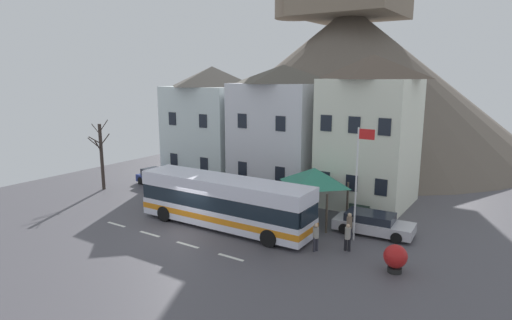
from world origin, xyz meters
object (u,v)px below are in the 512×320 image
at_px(parked_car_02, 197,189).
at_px(pedestrian_01, 348,237).
at_px(pedestrian_00, 349,226).
at_px(townhouse_01, 283,128).
at_px(flagpole, 358,176).
at_px(transit_bus, 224,203).
at_px(harbour_buoy, 395,257).
at_px(parked_car_01, 373,223).
at_px(hilltop_castle, 348,76).
at_px(public_bench, 358,211).
at_px(townhouse_02, 370,131).
at_px(townhouse_00, 213,123).
at_px(pedestrian_02, 316,236).
at_px(bare_tree_00, 101,155).
at_px(bus_shelter, 314,176).
at_px(parked_car_00, 157,177).

distance_m(parked_car_02, pedestrian_01, 14.01).
xyz_separation_m(pedestrian_00, pedestrian_01, (0.55, -1.64, -0.01)).
height_order(townhouse_01, flagpole, townhouse_01).
height_order(townhouse_01, transit_bus, townhouse_01).
relative_size(pedestrian_01, harbour_buoy, 1.10).
xyz_separation_m(parked_car_01, pedestrian_00, (-0.84, -1.62, 0.19)).
xyz_separation_m(townhouse_01, hilltop_castle, (-2.96, 21.16, 4.08)).
xyz_separation_m(parked_car_02, public_bench, (12.18, 2.08, -0.14)).
bearing_deg(transit_bus, townhouse_02, 59.63).
xyz_separation_m(townhouse_00, flagpole, (16.51, -7.74, -1.21)).
xyz_separation_m(townhouse_01, townhouse_02, (7.24, -0.20, 0.30)).
height_order(townhouse_00, pedestrian_02, townhouse_00).
xyz_separation_m(townhouse_00, pedestrian_01, (16.69, -9.39, -4.20)).
distance_m(harbour_buoy, bare_tree_00, 24.55).
xyz_separation_m(townhouse_00, public_bench, (15.28, -3.91, -4.53)).
relative_size(hilltop_castle, bus_shelter, 12.12).
bearing_deg(pedestrian_01, parked_car_02, 165.94).
distance_m(townhouse_01, bus_shelter, 8.41).
xyz_separation_m(parked_car_01, flagpole, (-0.47, -1.61, 3.17)).
height_order(hilltop_castle, pedestrian_02, hilltop_castle).
bearing_deg(parked_car_02, pedestrian_00, -8.78).
bearing_deg(harbour_buoy, townhouse_01, 139.34).
distance_m(townhouse_00, parked_car_01, 18.57).
xyz_separation_m(pedestrian_01, public_bench, (-1.41, 5.48, -0.34)).
relative_size(townhouse_02, bus_shelter, 2.96).
height_order(public_bench, flagpole, flagpole).
distance_m(townhouse_02, harbour_buoy, 12.33).
relative_size(townhouse_02, harbour_buoy, 7.76).
distance_m(hilltop_castle, pedestrian_02, 34.33).
bearing_deg(pedestrian_00, parked_car_01, 62.53).
xyz_separation_m(townhouse_00, bus_shelter, (12.98, -5.89, -2.08)).
relative_size(pedestrian_01, bare_tree_00, 0.27).
distance_m(hilltop_castle, harbour_buoy, 36.10).
distance_m(townhouse_01, public_bench, 9.97).
distance_m(pedestrian_00, public_bench, 3.95).
bearing_deg(parked_car_01, parked_car_02, 175.62).
distance_m(townhouse_02, hilltop_castle, 23.97).
bearing_deg(parked_car_01, pedestrian_01, -98.94).
xyz_separation_m(townhouse_00, bare_tree_00, (-4.84, -8.47, -2.15)).
xyz_separation_m(hilltop_castle, bare_tree_00, (-9.18, -29.58, -6.26)).
bearing_deg(townhouse_02, bus_shelter, -105.59).
distance_m(townhouse_02, parked_car_00, 17.97).
distance_m(parked_car_01, public_bench, 2.80).
distance_m(townhouse_00, parked_car_02, 8.05).
bearing_deg(townhouse_02, townhouse_00, 179.02).
height_order(townhouse_02, public_bench, townhouse_02).
height_order(bus_shelter, parked_car_00, bus_shelter).
relative_size(transit_bus, harbour_buoy, 8.42).
bearing_deg(harbour_buoy, townhouse_02, 115.83).
bearing_deg(bare_tree_00, hilltop_castle, 72.76).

